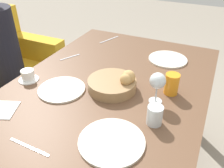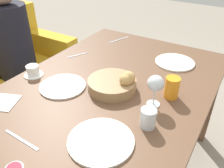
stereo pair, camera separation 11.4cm
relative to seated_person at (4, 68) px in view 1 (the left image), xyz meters
The scene contains 14 objects.
dining_table 1.03m from the seated_person, 99.69° to the right, with size 1.43×1.00×0.74m.
seated_person is the anchor object (origin of this frame).
bread_basket 1.09m from the seated_person, 100.68° to the right, with size 0.25×0.25×0.11m.
plate_near_left 1.33m from the seated_person, 114.29° to the right, with size 0.26×0.26×0.01m.
plate_near_right 1.26m from the seated_person, 78.39° to the right, with size 0.24×0.24×0.01m.
plate_far_center 0.89m from the seated_person, 111.63° to the right, with size 0.24×0.24×0.01m.
juice_glass 1.35m from the seated_person, 94.69° to the right, with size 0.07×0.07×0.11m.
water_tumbler 1.38m from the seated_person, 105.45° to the right, with size 0.07×0.07×0.09m.
wine_glass 1.33m from the seated_person, 99.44° to the right, with size 0.08×0.08×0.16m.
coffee_cup 0.71m from the seated_person, 118.30° to the right, with size 0.11×0.11×0.06m.
fork_silver 0.86m from the seated_person, 61.69° to the right, with size 0.18×0.08×0.00m.
knife_silver 1.17m from the seated_person, 127.01° to the right, with size 0.02×0.19×0.00m.
spoon_coffee 0.67m from the seated_person, 88.25° to the right, with size 0.13×0.08×0.00m.
napkin 0.89m from the seated_person, 131.27° to the right, with size 0.17×0.17×0.00m.
Camera 1 is at (-0.96, -0.46, 1.42)m, focal length 38.00 mm.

